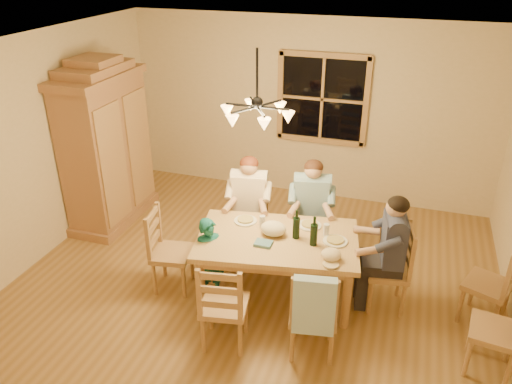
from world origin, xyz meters
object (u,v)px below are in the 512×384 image
(adult_slate_man, at_px, (392,239))
(adult_plaid_man, at_px, (312,199))
(adult_woman, at_px, (249,195))
(chair_near_left, at_px, (225,318))
(wine_bottle_a, at_px, (296,224))
(chair_end_left, at_px, (173,264))
(chair_spare_front, at_px, (491,344))
(dining_table, at_px, (277,246))
(wine_bottle_b, at_px, (314,231))
(child, at_px, (210,260))
(chair_near_right, at_px, (312,326))
(armoire, at_px, (107,150))
(chair_far_left, at_px, (249,233))
(chair_end_right, at_px, (386,282))
(chandelier, at_px, (257,112))
(chair_spare_back, at_px, (485,297))
(chair_far_right, at_px, (310,237))

(adult_slate_man, bearing_deg, adult_plaid_man, 46.64)
(adult_woman, bearing_deg, chair_near_left, 90.00)
(chair_near_left, distance_m, wine_bottle_a, 1.21)
(chair_end_left, height_order, chair_spare_front, same)
(dining_table, distance_m, adult_plaid_man, 0.89)
(wine_bottle_a, bearing_deg, wine_bottle_b, -20.62)
(adult_plaid_man, bearing_deg, dining_table, 67.62)
(chair_end_left, height_order, child, child)
(chair_near_left, xyz_separation_m, adult_woman, (-0.28, 1.59, 0.54))
(chair_near_right, height_order, chair_end_left, same)
(child, bearing_deg, dining_table, -24.88)
(armoire, bearing_deg, chair_near_left, -37.62)
(wine_bottle_a, xyz_separation_m, wine_bottle_b, (0.21, -0.08, 0.00))
(wine_bottle_a, bearing_deg, chair_far_left, 138.84)
(chair_end_right, relative_size, wine_bottle_b, 3.00)
(child, bearing_deg, chair_near_left, -102.14)
(adult_slate_man, bearing_deg, armoire, 68.30)
(chandelier, relative_size, armoire, 0.33)
(wine_bottle_a, distance_m, chair_spare_back, 2.08)
(chandelier, bearing_deg, chair_spare_back, 2.32)
(adult_plaid_man, distance_m, chair_spare_back, 2.13)
(chair_end_right, distance_m, adult_woman, 1.88)
(chair_far_left, xyz_separation_m, chair_near_left, (0.28, -1.59, 0.00))
(child, bearing_deg, chair_near_right, -65.86)
(armoire, bearing_deg, chair_spare_back, -8.57)
(chair_end_right, height_order, adult_plaid_man, adult_plaid_man)
(chandelier, relative_size, adult_plaid_man, 0.88)
(chair_end_right, height_order, adult_woman, adult_woman)
(chair_end_left, height_order, chair_spare_back, same)
(armoire, relative_size, chair_end_right, 2.32)
(chair_near_right, relative_size, chair_spare_front, 1.00)
(chandelier, xyz_separation_m, wine_bottle_a, (0.47, -0.10, -1.15))
(chair_end_left, relative_size, chair_end_right, 1.00)
(dining_table, xyz_separation_m, chair_spare_front, (2.17, -0.44, -0.35))
(chair_far_left, xyz_separation_m, adult_plaid_man, (0.75, 0.13, 0.54))
(chair_end_left, distance_m, adult_slate_man, 2.43)
(adult_woman, bearing_deg, chair_near_right, 117.90)
(dining_table, bearing_deg, chair_far_right, 77.75)
(chandelier, height_order, chair_near_right, chandelier)
(chair_spare_front, bearing_deg, chair_near_left, 107.63)
(chair_near_left, bearing_deg, child, 113.13)
(wine_bottle_b, bearing_deg, chair_near_right, -76.48)
(armoire, height_order, child, armoire)
(chair_near_left, bearing_deg, armoire, 132.25)
(adult_slate_man, distance_m, child, 1.94)
(chandelier, height_order, chair_near_left, chandelier)
(chandelier, height_order, child, chandelier)
(chair_near_left, bearing_deg, adult_plaid_man, 64.80)
(chandelier, relative_size, chair_spare_front, 0.78)
(chair_far_right, distance_m, chair_near_left, 1.78)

